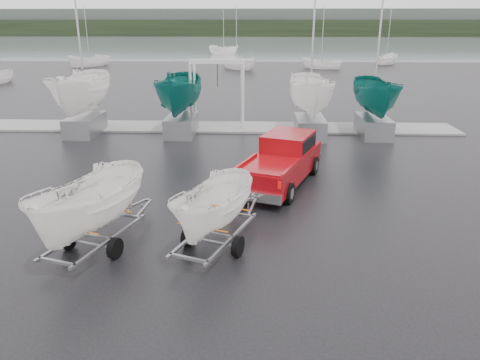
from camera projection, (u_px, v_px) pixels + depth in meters
ground_plane at (172, 209)px, 16.62m from camera, size 120.00×120.00×0.00m
lake at (247, 47)px, 111.05m from camera, size 300.00×300.00×0.00m
dock at (209, 127)px, 28.88m from camera, size 30.00×3.00×0.12m
treeline at (252, 28)px, 176.16m from camera, size 300.00×8.00×6.00m
far_hill at (252, 22)px, 183.06m from camera, size 300.00×6.00×10.00m
pickup_truck at (283, 159)px, 19.01m from camera, size 3.84×6.08×1.91m
trailer_hitched at (214, 167)px, 12.97m from camera, size 2.36×3.79×4.57m
trailer_parked at (86, 158)px, 12.72m from camera, size 2.23×3.79×5.19m
boat_hoist at (218, 84)px, 28.00m from camera, size 3.30×2.18×4.12m
keelboat_0 at (79, 64)px, 25.97m from camera, size 2.52×3.20×10.69m
keelboat_1 at (179, 68)px, 26.02m from camera, size 2.38×3.20×7.43m
keelboat_2 at (313, 69)px, 25.54m from camera, size 2.39×3.20×10.56m
keelboat_3 at (378, 75)px, 25.80m from camera, size 2.19×3.20×10.35m
moored_boat_1 at (237, 69)px, 62.97m from camera, size 3.94×3.96×11.75m
moored_boat_2 at (321, 69)px, 62.99m from camera, size 3.06×3.04×10.91m
moored_boat_3 at (386, 64)px, 69.17m from camera, size 3.18×3.20×11.02m
moored_boat_4 at (90, 66)px, 66.13m from camera, size 3.54×3.56×11.33m
moored_boat_5 at (224, 55)px, 86.36m from camera, size 4.11×4.11×11.81m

